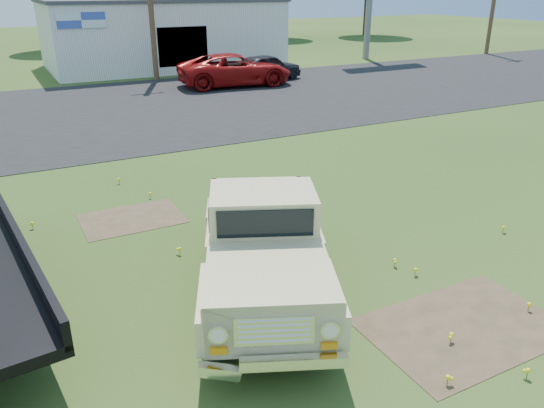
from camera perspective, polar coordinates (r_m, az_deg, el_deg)
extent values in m
plane|color=#274616|center=(10.04, 1.35, -6.62)|extent=(140.00, 140.00, 0.00)
cube|color=black|center=(23.57, -16.88, 9.55)|extent=(90.00, 14.00, 0.02)
cube|color=#443924|center=(8.89, 19.92, -12.37)|extent=(3.00, 2.00, 0.01)
cube|color=#443924|center=(12.39, -14.81, -1.53)|extent=(2.20, 1.60, 0.01)
cube|color=silver|center=(36.27, -11.72, 17.45)|extent=(14.00, 8.00, 4.00)
cube|color=#3F3F44|center=(36.16, -11.99, 20.68)|extent=(14.20, 8.20, 0.20)
cube|color=black|center=(32.55, -9.56, 16.37)|extent=(3.00, 0.10, 2.20)
cube|color=white|center=(31.02, -19.84, 18.10)|extent=(2.50, 0.08, 0.80)
cylinder|color=#382419|center=(48.66, -21.30, 17.49)|extent=(0.56, 0.56, 3.78)
cylinder|color=#382419|center=(49.52, -8.95, 18.52)|extent=(0.56, 0.56, 3.42)
cylinder|color=#382419|center=(55.83, 0.41, 19.28)|extent=(0.56, 0.56, 3.60)
cylinder|color=#382419|center=(59.97, 10.11, 19.43)|extent=(0.56, 0.56, 4.14)
imported|color=maroon|center=(28.47, -3.99, 14.19)|extent=(6.12, 3.29, 1.63)
imported|color=black|center=(29.93, -0.65, 14.46)|extent=(4.55, 2.77, 1.45)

